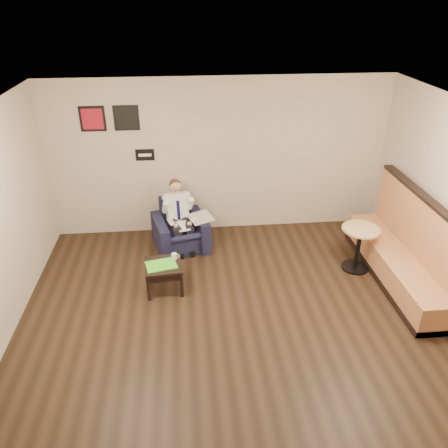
{
  "coord_description": "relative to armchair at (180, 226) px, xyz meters",
  "views": [
    {
      "loc": [
        -0.64,
        -4.34,
        4.04
      ],
      "look_at": [
        -0.1,
        1.2,
        1.03
      ],
      "focal_mm": 35.0,
      "sensor_mm": 36.0,
      "label": 1
    }
  ],
  "objects": [
    {
      "name": "ground",
      "position": [
        0.75,
        -2.34,
        -0.42
      ],
      "size": [
        6.0,
        6.0,
        0.0
      ],
      "primitive_type": "plane",
      "color": "black",
      "rests_on": "ground"
    },
    {
      "name": "wall_back",
      "position": [
        0.75,
        0.66,
        0.98
      ],
      "size": [
        6.0,
        0.02,
        2.8
      ],
      "primitive_type": "cube",
      "color": "beige",
      "rests_on": "ground"
    },
    {
      "name": "ceiling",
      "position": [
        0.75,
        -2.34,
        2.38
      ],
      "size": [
        6.0,
        6.0,
        0.02
      ],
      "primitive_type": "cube",
      "color": "white",
      "rests_on": "wall_back"
    },
    {
      "name": "seating_sign",
      "position": [
        -0.55,
        0.65,
        1.08
      ],
      "size": [
        0.32,
        0.02,
        0.2
      ],
      "primitive_type": "cube",
      "color": "black",
      "rests_on": "wall_back"
    },
    {
      "name": "art_print_left",
      "position": [
        -1.35,
        0.65,
        1.73
      ],
      "size": [
        0.42,
        0.03,
        0.42
      ],
      "primitive_type": "cube",
      "color": "#A91426",
      "rests_on": "wall_back"
    },
    {
      "name": "art_print_right",
      "position": [
        -0.8,
        0.65,
        1.73
      ],
      "size": [
        0.42,
        0.03,
        0.42
      ],
      "primitive_type": "cube",
      "color": "black",
      "rests_on": "wall_back"
    },
    {
      "name": "armchair",
      "position": [
        0.0,
        0.0,
        0.0
      ],
      "size": [
        1.04,
        1.04,
        0.84
      ],
      "primitive_type": "cube",
      "rotation": [
        0.0,
        0.0,
        0.24
      ],
      "color": "black",
      "rests_on": "ground"
    },
    {
      "name": "seated_man",
      "position": [
        0.03,
        -0.11,
        0.15
      ],
      "size": [
        0.72,
        0.93,
        1.15
      ],
      "primitive_type": null,
      "rotation": [
        0.0,
        0.0,
        0.24
      ],
      "color": "white",
      "rests_on": "armchair"
    },
    {
      "name": "lap_papers",
      "position": [
        0.05,
        -0.19,
        0.1
      ],
      "size": [
        0.26,
        0.32,
        0.01
      ],
      "primitive_type": "cube",
      "rotation": [
        0.0,
        0.0,
        0.31
      ],
      "color": "white",
      "rests_on": "seated_man"
    },
    {
      "name": "newspaper",
      "position": [
        0.36,
        -0.01,
        0.15
      ],
      "size": [
        0.48,
        0.54,
        0.01
      ],
      "primitive_type": "cube",
      "rotation": [
        0.0,
        0.0,
        0.29
      ],
      "color": "silver",
      "rests_on": "armchair"
    },
    {
      "name": "side_table",
      "position": [
        -0.26,
        -1.21,
        -0.2
      ],
      "size": [
        0.58,
        0.58,
        0.44
      ],
      "primitive_type": "cube",
      "rotation": [
        0.0,
        0.0,
        0.09
      ],
      "color": "black",
      "rests_on": "ground"
    },
    {
      "name": "green_folder",
      "position": [
        -0.29,
        -1.24,
        0.03
      ],
      "size": [
        0.5,
        0.4,
        0.01
      ],
      "primitive_type": "cube",
      "rotation": [
        0.0,
        0.0,
        0.23
      ],
      "color": "#4FD62A",
      "rests_on": "side_table"
    },
    {
      "name": "coffee_mug",
      "position": [
        -0.1,
        -1.08,
        0.07
      ],
      "size": [
        0.09,
        0.09,
        0.09
      ],
      "primitive_type": "cylinder",
      "rotation": [
        0.0,
        0.0,
        0.09
      ],
      "color": "white",
      "rests_on": "side_table"
    },
    {
      "name": "smartphone",
      "position": [
        -0.23,
        -1.05,
        0.03
      ],
      "size": [
        0.14,
        0.08,
        0.01
      ],
      "primitive_type": "cube",
      "rotation": [
        0.0,
        0.0,
        -0.09
      ],
      "color": "black",
      "rests_on": "side_table"
    },
    {
      "name": "banquette",
      "position": [
        3.34,
        -1.29,
        0.26
      ],
      "size": [
        0.64,
        2.67,
        1.37
      ],
      "primitive_type": "cube",
      "color": "#B47345",
      "rests_on": "ground"
    },
    {
      "name": "cafe_table",
      "position": [
        2.83,
        -0.95,
        -0.05
      ],
      "size": [
        0.69,
        0.69,
        0.74
      ],
      "primitive_type": "cylinder",
      "rotation": [
        0.0,
        0.0,
        0.16
      ],
      "color": "tan",
      "rests_on": "ground"
    }
  ]
}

